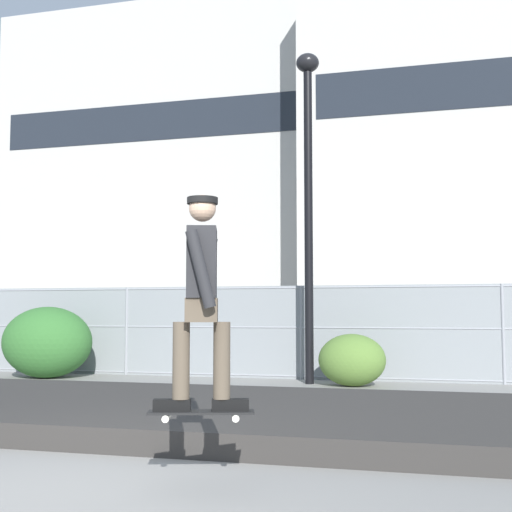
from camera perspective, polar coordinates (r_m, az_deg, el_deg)
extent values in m
plane|color=gray|center=(5.36, -15.64, -18.97)|extent=(120.00, 120.00, 0.00)
cube|color=#33302D|center=(8.29, -3.67, -13.09)|extent=(12.05, 3.83, 0.25)
cube|color=black|center=(5.25, -4.64, -12.97)|extent=(0.82, 0.43, 0.02)
cylinder|color=silver|center=(5.34, -1.74, -13.22)|extent=(0.06, 0.04, 0.05)
cylinder|color=silver|center=(5.16, -1.72, -13.52)|extent=(0.06, 0.04, 0.05)
cylinder|color=silver|center=(5.36, -7.45, -13.15)|extent=(0.06, 0.04, 0.05)
cylinder|color=silver|center=(5.19, -7.64, -13.44)|extent=(0.06, 0.04, 0.05)
cube|color=#99999E|center=(5.25, -1.73, -13.14)|extent=(0.09, 0.15, 0.01)
cube|color=#99999E|center=(5.27, -7.54, -13.07)|extent=(0.09, 0.15, 0.01)
cube|color=black|center=(5.24, -2.17, -12.41)|extent=(0.30, 0.18, 0.09)
cube|color=black|center=(5.26, -7.09, -12.35)|extent=(0.30, 0.18, 0.09)
cylinder|color=brown|center=(5.21, -2.90, -8.75)|extent=(0.13, 0.13, 0.58)
cylinder|color=brown|center=(5.22, -6.32, -8.72)|extent=(0.13, 0.13, 0.58)
cube|color=brown|center=(5.20, -4.58, -4.56)|extent=(0.33, 0.40, 0.18)
cube|color=#262628|center=(5.21, -4.56, -0.60)|extent=(0.32, 0.43, 0.54)
cylinder|color=#262628|center=(5.45, -4.45, -1.41)|extent=(0.25, 0.15, 0.58)
cylinder|color=#262628|center=(4.96, -4.68, -1.09)|extent=(0.25, 0.15, 0.58)
sphere|color=tan|center=(5.26, -4.53, 4.03)|extent=(0.21, 0.21, 0.21)
cylinder|color=black|center=(5.27, -4.52, 4.65)|extent=(0.24, 0.24, 0.05)
cylinder|color=gray|center=(14.73, -10.85, -6.21)|extent=(0.06, 0.06, 1.85)
cylinder|color=gray|center=(13.53, 3.82, -6.42)|extent=(0.06, 0.06, 1.85)
cylinder|color=gray|center=(13.33, 20.08, -6.18)|extent=(0.06, 0.06, 1.85)
cylinder|color=gray|center=(13.53, 3.80, -2.67)|extent=(22.69, 0.04, 0.04)
cylinder|color=gray|center=(13.53, 3.82, -6.03)|extent=(22.69, 0.04, 0.04)
cylinder|color=gray|center=(13.58, 3.84, -10.07)|extent=(22.69, 0.04, 0.04)
cube|color=gray|center=(13.53, 3.82, -6.42)|extent=(22.69, 0.01, 1.85)
cylinder|color=black|center=(12.81, 4.45, 2.62)|extent=(0.16, 0.16, 5.92)
ellipsoid|color=black|center=(13.57, 4.36, 15.89)|extent=(0.44, 0.44, 0.36)
cube|color=#B7BABF|center=(16.70, -6.06, -6.95)|extent=(4.53, 2.14, 0.70)
cube|color=#23282D|center=(16.74, -6.70, -4.64)|extent=(2.32, 1.77, 0.64)
cylinder|color=black|center=(17.22, -0.85, -8.07)|extent=(0.66, 0.29, 0.64)
cylinder|color=black|center=(15.55, -2.10, -8.43)|extent=(0.66, 0.29, 0.64)
cylinder|color=black|center=(17.95, -9.51, -7.87)|extent=(0.66, 0.29, 0.64)
cylinder|color=black|center=(16.35, -11.57, -8.16)|extent=(0.66, 0.29, 0.64)
cube|color=#B2AFA8|center=(51.14, -3.92, 6.34)|extent=(26.63, 14.22, 22.22)
cube|color=#1E232B|center=(45.26, -6.88, 11.30)|extent=(24.50, 0.04, 2.50)
ellipsoid|color=#336B2D|center=(14.41, -17.17, -6.95)|extent=(1.85, 1.52, 1.43)
ellipsoid|color=#567A33|center=(12.40, 8.08, -8.66)|extent=(1.21, 0.99, 0.93)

